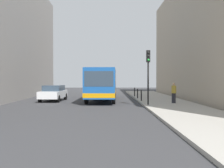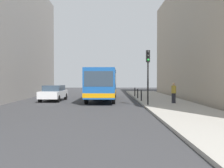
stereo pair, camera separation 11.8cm
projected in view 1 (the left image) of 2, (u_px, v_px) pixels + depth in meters
ground_plane at (102, 104)px, 22.20m from camera, size 80.00×80.00×0.00m
sidewalk at (167, 103)px, 22.27m from camera, size 4.40×40.00×0.15m
building_right at (222, 36)px, 26.22m from camera, size 7.00×32.00×12.54m
bus at (103, 83)px, 26.50m from camera, size 2.86×11.09×3.00m
car_beside_bus at (54, 93)px, 25.60m from camera, size 2.06×4.49×1.48m
traffic_light at (148, 67)px, 20.44m from camera, size 0.28×0.33×4.10m
bollard_near at (141, 95)px, 23.91m from camera, size 0.11×0.11×0.95m
bollard_mid at (138, 94)px, 26.99m from camera, size 0.11×0.11×0.95m
bollard_far at (135, 92)px, 30.07m from camera, size 0.11×0.11×0.95m
pedestrian_near_signal at (174, 93)px, 21.83m from camera, size 0.38×0.38×1.62m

